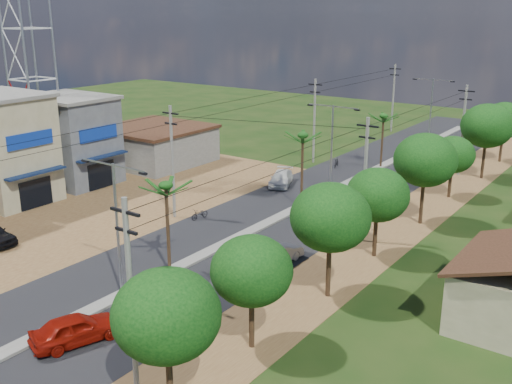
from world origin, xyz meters
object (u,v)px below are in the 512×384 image
(car_red_near, at_px, (76,329))
(moto_rider_east, at_px, (179,299))
(car_white_far, at_px, (281,179))
(car_silver_mid, at_px, (278,254))

(car_red_near, distance_m, moto_rider_east, 6.10)
(car_white_far, bearing_deg, car_red_near, -99.58)
(moto_rider_east, bearing_deg, car_silver_mid, -109.94)
(car_red_near, relative_size, moto_rider_east, 2.90)
(car_silver_mid, bearing_deg, car_white_far, -49.58)
(car_red_near, xyz_separation_m, car_silver_mid, (2.79, 13.97, -0.11))
(car_red_near, bearing_deg, moto_rider_east, -84.72)
(car_silver_mid, height_order, car_white_far, car_white_far)
(car_red_near, height_order, car_silver_mid, car_red_near)
(car_red_near, height_order, moto_rider_east, car_red_near)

